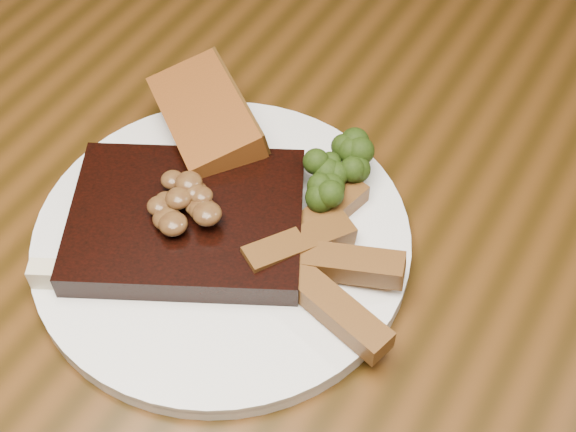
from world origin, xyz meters
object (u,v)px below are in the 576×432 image
(potato_wedges, at_px, (310,275))
(steak, at_px, (187,221))
(dining_table, at_px, (282,295))
(plate, at_px, (222,241))
(garlic_bread, at_px, (207,133))

(potato_wedges, bearing_deg, steak, -176.64)
(dining_table, relative_size, potato_wedges, 13.73)
(plate, distance_m, potato_wedges, 0.08)
(dining_table, relative_size, plate, 5.30)
(steak, height_order, potato_wedges, steak)
(plate, xyz_separation_m, potato_wedges, (0.08, -0.00, 0.02))
(dining_table, height_order, garlic_bread, garlic_bread)
(dining_table, xyz_separation_m, steak, (-0.06, -0.04, 0.12))
(dining_table, height_order, steak, steak)
(dining_table, bearing_deg, plate, -134.35)
(dining_table, distance_m, plate, 0.11)
(plate, height_order, potato_wedges, potato_wedges)
(dining_table, bearing_deg, potato_wedges, -37.89)
(garlic_bread, bearing_deg, steak, -28.91)
(steak, bearing_deg, plate, -8.25)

